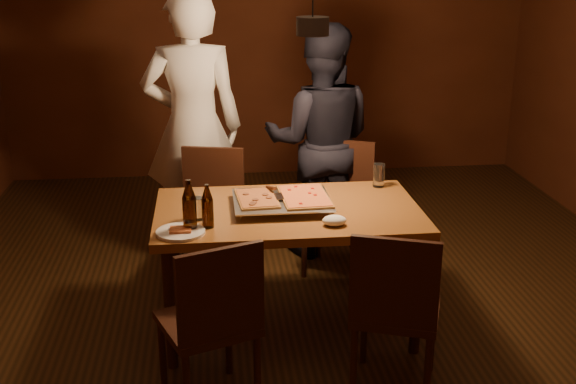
{
  "coord_description": "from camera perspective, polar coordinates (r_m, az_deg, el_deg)",
  "views": [
    {
      "loc": [
        -0.58,
        -3.96,
        2.15
      ],
      "look_at": [
        -0.15,
        -0.14,
        0.85
      ],
      "focal_mm": 45.0,
      "sensor_mm": 36.0,
      "label": 1
    }
  ],
  "objects": [
    {
      "name": "room_shell",
      "position": [
        4.08,
        1.9,
        8.06
      ],
      "size": [
        6.0,
        6.0,
        6.0
      ],
      "color": "#37200F",
      "rests_on": "ground"
    },
    {
      "name": "dining_table",
      "position": [
        4.12,
        0.0,
        -2.29
      ],
      "size": [
        1.5,
        0.9,
        0.75
      ],
      "color": "#965926",
      "rests_on": "floor"
    },
    {
      "name": "chair_far_left",
      "position": [
        4.84,
        -6.14,
        -0.89
      ],
      "size": [
        0.51,
        0.51,
        0.49
      ],
      "rotation": [
        0.0,
        0.0,
        2.9
      ],
      "color": "#38190F",
      "rests_on": "floor"
    },
    {
      "name": "chair_far_right",
      "position": [
        5.01,
        4.17,
        -0.17
      ],
      "size": [
        0.56,
        0.56,
        0.49
      ],
      "rotation": [
        0.0,
        0.0,
        2.72
      ],
      "color": "#38190F",
      "rests_on": "floor"
    },
    {
      "name": "chair_near_left",
      "position": [
        3.45,
        -5.94,
        -9.34
      ],
      "size": [
        0.54,
        0.54,
        0.49
      ],
      "rotation": [
        0.0,
        0.0,
        0.37
      ],
      "color": "#38190F",
      "rests_on": "floor"
    },
    {
      "name": "chair_near_right",
      "position": [
        3.58,
        8.47,
        -8.37
      ],
      "size": [
        0.54,
        0.54,
        0.49
      ],
      "rotation": [
        0.0,
        0.0,
        -0.36
      ],
      "color": "#38190F",
      "rests_on": "floor"
    },
    {
      "name": "pizza_tray",
      "position": [
        4.11,
        -0.49,
        -0.9
      ],
      "size": [
        0.55,
        0.45,
        0.05
      ],
      "primitive_type": "cube",
      "rotation": [
        0.0,
        0.0,
        -0.0
      ],
      "color": "silver",
      "rests_on": "dining_table"
    },
    {
      "name": "pizza_meat",
      "position": [
        4.09,
        -2.46,
        -0.5
      ],
      "size": [
        0.24,
        0.36,
        0.02
      ],
      "primitive_type": "cube",
      "rotation": [
        0.0,
        0.0,
        0.07
      ],
      "color": "maroon",
      "rests_on": "pizza_tray"
    },
    {
      "name": "pizza_cheese",
      "position": [
        4.12,
        1.32,
        -0.33
      ],
      "size": [
        0.28,
        0.43,
        0.02
      ],
      "primitive_type": "cube",
      "rotation": [
        0.0,
        0.0,
        0.05
      ],
      "color": "gold",
      "rests_on": "pizza_tray"
    },
    {
      "name": "spatula",
      "position": [
        4.11,
        -0.71,
        -0.34
      ],
      "size": [
        0.16,
        0.26,
        0.04
      ],
      "primitive_type": null,
      "rotation": [
        0.0,
        0.0,
        0.3
      ],
      "color": "silver",
      "rests_on": "pizza_tray"
    },
    {
      "name": "beer_bottle_a",
      "position": [
        3.77,
        -7.8,
        -1.06
      ],
      "size": [
        0.07,
        0.07,
        0.28
      ],
      "color": "black",
      "rests_on": "dining_table"
    },
    {
      "name": "beer_bottle_b",
      "position": [
        3.81,
        -6.38,
        -1.11
      ],
      "size": [
        0.06,
        0.06,
        0.24
      ],
      "color": "black",
      "rests_on": "dining_table"
    },
    {
      "name": "water_glass_left",
      "position": [
        3.95,
        -7.21,
        -1.31
      ],
      "size": [
        0.08,
        0.08,
        0.12
      ],
      "primitive_type": "cylinder",
      "color": "silver",
      "rests_on": "dining_table"
    },
    {
      "name": "water_glass_right",
      "position": [
        4.49,
        7.19,
        1.31
      ],
      "size": [
        0.07,
        0.07,
        0.15
      ],
      "primitive_type": "cylinder",
      "color": "silver",
      "rests_on": "dining_table"
    },
    {
      "name": "plate_slice",
      "position": [
        3.78,
        -8.48,
        -3.12
      ],
      "size": [
        0.25,
        0.25,
        0.03
      ],
      "color": "white",
      "rests_on": "dining_table"
    },
    {
      "name": "napkin",
      "position": [
        3.85,
        3.69,
        -2.26
      ],
      "size": [
        0.13,
        0.1,
        0.05
      ],
      "primitive_type": "ellipsoid",
      "color": "white",
      "rests_on": "dining_table"
    },
    {
      "name": "diner_white",
      "position": [
        5.12,
        -7.52,
        5.1
      ],
      "size": [
        0.7,
        0.46,
        1.92
      ],
      "primitive_type": "imported",
      "rotation": [
        0.0,
        0.0,
        3.14
      ],
      "color": "white",
      "rests_on": "floor"
    },
    {
      "name": "diner_dark",
      "position": [
        5.17,
        2.57,
        4.0
      ],
      "size": [
        0.92,
        0.78,
        1.68
      ],
      "primitive_type": "imported",
      "rotation": [
        0.0,
        0.0,
        2.95
      ],
      "color": "black",
      "rests_on": "floor"
    },
    {
      "name": "pendant_lamp",
      "position": [
        4.03,
        1.95,
        13.11
      ],
      "size": [
        0.18,
        0.18,
        1.1
      ],
      "color": "black",
      "rests_on": "ceiling"
    }
  ]
}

